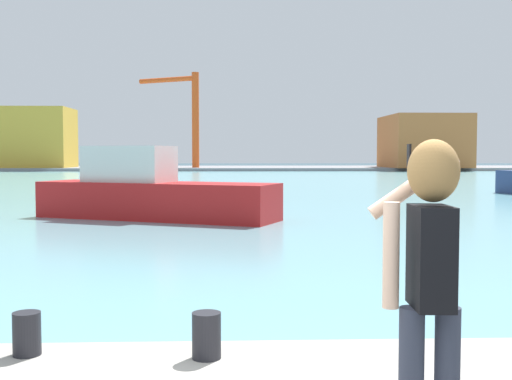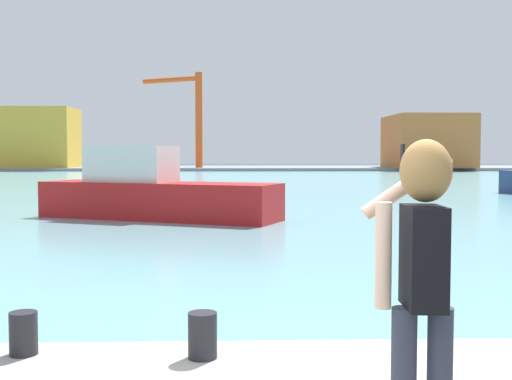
{
  "view_description": "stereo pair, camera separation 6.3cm",
  "coord_description": "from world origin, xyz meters",
  "px_view_note": "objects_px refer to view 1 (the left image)",
  "views": [
    {
      "loc": [
        0.02,
        -3.57,
        2.29
      ],
      "look_at": [
        0.42,
        6.92,
        1.7
      ],
      "focal_mm": 44.62,
      "sensor_mm": 36.0,
      "label": 1
    },
    {
      "loc": [
        0.08,
        -3.58,
        2.29
      ],
      "look_at": [
        0.42,
        6.92,
        1.7
      ],
      "focal_mm": 44.62,
      "sensor_mm": 36.0,
      "label": 2
    }
  ],
  "objects_px": {
    "harbor_bollard_2": "(27,334)",
    "boat_moored": "(151,193)",
    "person_photographer": "(429,263)",
    "warehouse_left": "(28,138)",
    "port_crane": "(188,110)",
    "harbor_bollard": "(207,335)",
    "warehouse_right": "(424,141)"
  },
  "relations": [
    {
      "from": "harbor_bollard_2",
      "to": "warehouse_right",
      "type": "bearing_deg",
      "value": 71.06
    },
    {
      "from": "harbor_bollard_2",
      "to": "warehouse_right",
      "type": "distance_m",
      "value": 90.27
    },
    {
      "from": "harbor_bollard",
      "to": "port_crane",
      "type": "height_order",
      "value": "port_crane"
    },
    {
      "from": "warehouse_left",
      "to": "warehouse_right",
      "type": "bearing_deg",
      "value": -1.3
    },
    {
      "from": "person_photographer",
      "to": "port_crane",
      "type": "xyz_separation_m",
      "value": [
        -7.21,
        86.82,
        6.91
      ]
    },
    {
      "from": "person_photographer",
      "to": "warehouse_left",
      "type": "distance_m",
      "value": 93.45
    },
    {
      "from": "person_photographer",
      "to": "warehouse_left",
      "type": "xyz_separation_m",
      "value": [
        -30.01,
        88.45,
        2.96
      ]
    },
    {
      "from": "person_photographer",
      "to": "port_crane",
      "type": "bearing_deg",
      "value": 7.69
    },
    {
      "from": "harbor_bollard",
      "to": "warehouse_left",
      "type": "relative_size",
      "value": 0.03
    },
    {
      "from": "warehouse_left",
      "to": "warehouse_right",
      "type": "xyz_separation_m",
      "value": [
        56.52,
        -1.29,
        -0.51
      ]
    },
    {
      "from": "harbor_bollard",
      "to": "warehouse_right",
      "type": "relative_size",
      "value": 0.03
    },
    {
      "from": "warehouse_left",
      "to": "port_crane",
      "type": "distance_m",
      "value": 23.2
    },
    {
      "from": "person_photographer",
      "to": "harbor_bollard_2",
      "type": "height_order",
      "value": "person_photographer"
    },
    {
      "from": "person_photographer",
      "to": "harbor_bollard_2",
      "type": "xyz_separation_m",
      "value": [
        -2.77,
        1.84,
        -0.89
      ]
    },
    {
      "from": "harbor_bollard_2",
      "to": "port_crane",
      "type": "relative_size",
      "value": 0.03
    },
    {
      "from": "boat_moored",
      "to": "warehouse_left",
      "type": "relative_size",
      "value": 0.73
    },
    {
      "from": "person_photographer",
      "to": "boat_moored",
      "type": "height_order",
      "value": "boat_moored"
    },
    {
      "from": "harbor_bollard",
      "to": "warehouse_left",
      "type": "bearing_deg",
      "value": 108.32
    },
    {
      "from": "harbor_bollard_2",
      "to": "boat_moored",
      "type": "distance_m",
      "value": 17.26
    },
    {
      "from": "harbor_bollard",
      "to": "person_photographer",
      "type": "bearing_deg",
      "value": -52.89
    },
    {
      "from": "person_photographer",
      "to": "harbor_bollard",
      "type": "bearing_deg",
      "value": 40.05
    },
    {
      "from": "port_crane",
      "to": "harbor_bollard",
      "type": "bearing_deg",
      "value": -86.02
    },
    {
      "from": "harbor_bollard",
      "to": "harbor_bollard_2",
      "type": "distance_m",
      "value": 1.49
    },
    {
      "from": "harbor_bollard_2",
      "to": "warehouse_right",
      "type": "relative_size",
      "value": 0.03
    },
    {
      "from": "person_photographer",
      "to": "warehouse_left",
      "type": "relative_size",
      "value": 0.14
    },
    {
      "from": "person_photographer",
      "to": "port_crane",
      "type": "distance_m",
      "value": 87.39
    },
    {
      "from": "harbor_bollard_2",
      "to": "boat_moored",
      "type": "xyz_separation_m",
      "value": [
        -1.17,
        17.22,
        0.12
      ]
    },
    {
      "from": "person_photographer",
      "to": "harbor_bollard",
      "type": "xyz_separation_m",
      "value": [
        -1.28,
        1.7,
        -0.88
      ]
    },
    {
      "from": "harbor_bollard",
      "to": "warehouse_right",
      "type": "distance_m",
      "value": 89.93
    },
    {
      "from": "warehouse_left",
      "to": "harbor_bollard_2",
      "type": "bearing_deg",
      "value": -72.54
    },
    {
      "from": "boat_moored",
      "to": "warehouse_left",
      "type": "height_order",
      "value": "warehouse_left"
    },
    {
      "from": "boat_moored",
      "to": "port_crane",
      "type": "bearing_deg",
      "value": 116.45
    }
  ]
}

